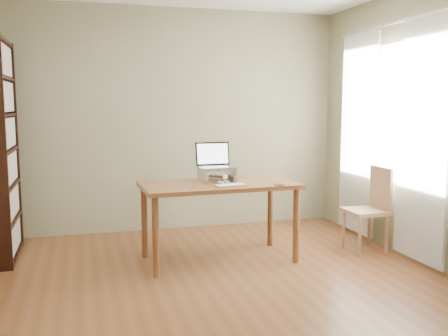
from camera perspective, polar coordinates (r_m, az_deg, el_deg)
room at (r=3.77m, az=0.81°, el=4.41°), size 4.04×4.54×2.64m
curtains at (r=5.31m, az=18.15°, el=3.49°), size 0.03×1.90×2.25m
desk at (r=4.74m, az=-0.59°, el=-2.84°), size 1.48×0.78×0.75m
laptop_stand at (r=4.78m, az=-0.84°, el=-0.60°), size 0.32×0.25×0.13m
laptop at (r=4.83m, az=-1.03°, el=0.78°), size 0.35×0.29×0.24m
keyboard at (r=4.52m, az=0.75°, el=-2.00°), size 0.30×0.17×0.02m
coaster at (r=4.63m, az=6.33°, el=-1.91°), size 0.10×0.10×0.01m
cat at (r=4.82m, az=-0.88°, el=-0.74°), size 0.25×0.49×0.16m
chair at (r=5.32m, az=16.47°, el=-4.19°), size 0.38×0.38×0.85m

